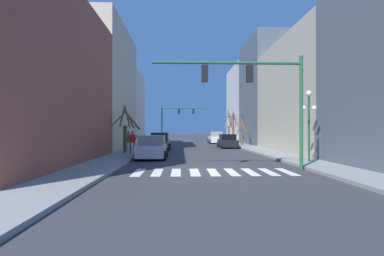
# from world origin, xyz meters

# --- Properties ---
(ground_plane) EXTENTS (240.00, 240.00, 0.00)m
(ground_plane) POSITION_xyz_m (0.00, 0.00, 0.00)
(ground_plane) COLOR #38383D
(sidewalk_left) EXTENTS (2.42, 90.00, 0.15)m
(sidewalk_left) POSITION_xyz_m (-6.02, 0.00, 0.07)
(sidewalk_left) COLOR gray
(sidewalk_left) RESTS_ON ground_plane
(sidewalk_right) EXTENTS (2.42, 90.00, 0.15)m
(sidewalk_right) POSITION_xyz_m (6.02, 0.00, 0.07)
(sidewalk_right) COLOR gray
(sidewalk_right) RESTS_ON ground_plane
(building_row_left) EXTENTS (6.00, 37.91, 12.58)m
(building_row_left) POSITION_xyz_m (-10.23, 13.22, 5.49)
(building_row_left) COLOR #934C3D
(building_row_left) RESTS_ON ground_plane
(building_row_right) EXTENTS (6.00, 48.08, 13.90)m
(building_row_right) POSITION_xyz_m (10.23, 18.50, 6.23)
(building_row_right) COLOR #515B66
(building_row_right) RESTS_ON ground_plane
(crosswalk_stripes) EXTENTS (7.65, 2.60, 0.01)m
(crosswalk_stripes) POSITION_xyz_m (-0.00, -0.96, 0.00)
(crosswalk_stripes) COLOR white
(crosswalk_stripes) RESTS_ON ground_plane
(traffic_signal_near) EXTENTS (7.67, 0.28, 5.83)m
(traffic_signal_near) POSITION_xyz_m (2.24, -0.38, 4.28)
(traffic_signal_near) COLOR #236038
(traffic_signal_near) RESTS_ON ground_plane
(traffic_signal_far) EXTENTS (7.74, 0.28, 5.89)m
(traffic_signal_far) POSITION_xyz_m (-2.22, 32.01, 4.33)
(traffic_signal_far) COLOR #236038
(traffic_signal_far) RESTS_ON ground_plane
(street_lamp_right_corner) EXTENTS (0.95, 0.36, 4.26)m
(street_lamp_right_corner) POSITION_xyz_m (6.10, 2.25, 3.17)
(street_lamp_right_corner) COLOR #1E4C2D
(street_lamp_right_corner) RESTS_ON sidewalk_right
(car_parked_left_mid) EXTENTS (2.14, 4.85, 1.77)m
(car_parked_left_mid) POSITION_xyz_m (3.62, 29.10, 0.82)
(car_parked_left_mid) COLOR white
(car_parked_left_mid) RESTS_ON ground_plane
(car_at_intersection) EXTENTS (2.05, 4.70, 1.77)m
(car_at_intersection) POSITION_xyz_m (-3.66, 14.88, 0.82)
(car_at_intersection) COLOR #236B38
(car_at_intersection) RESTS_ON ground_plane
(car_driving_toward_lane) EXTENTS (2.14, 4.51, 1.63)m
(car_driving_toward_lane) POSITION_xyz_m (-3.62, 6.05, 0.77)
(car_driving_toward_lane) COLOR silver
(car_driving_toward_lane) RESTS_ON ground_plane
(car_parked_right_near) EXTENTS (1.99, 4.50, 1.54)m
(car_parked_right_near) POSITION_xyz_m (3.69, 18.21, 0.73)
(car_parked_right_near) COLOR black
(car_parked_right_near) RESTS_ON ground_plane
(pedestrian_waiting_at_curb) EXTENTS (0.78, 0.29, 1.81)m
(pedestrian_waiting_at_curb) POSITION_xyz_m (-5.48, 8.94, 1.22)
(pedestrian_waiting_at_curb) COLOR #4C4C51
(pedestrian_waiting_at_curb) RESTS_ON sidewalk_left
(pedestrian_crossing_street) EXTENTS (0.76, 0.35, 1.78)m
(pedestrian_crossing_street) POSITION_xyz_m (-5.94, 9.68, 1.20)
(pedestrian_crossing_street) COLOR #7A705B
(pedestrian_crossing_street) RESTS_ON sidewalk_left
(street_tree_right_near) EXTENTS (2.74, 2.05, 5.32)m
(street_tree_right_near) POSITION_xyz_m (6.54, 34.16, 2.64)
(street_tree_right_near) COLOR brown
(street_tree_right_near) RESTS_ON sidewalk_right
(street_tree_left_near) EXTENTS (1.62, 1.63, 3.86)m
(street_tree_left_near) POSITION_xyz_m (5.89, 20.58, 1.78)
(street_tree_left_near) COLOR brown
(street_tree_left_near) RESTS_ON sidewalk_right
(street_tree_left_mid) EXTENTS (1.05, 2.23, 4.45)m
(street_tree_left_mid) POSITION_xyz_m (5.74, 25.72, 2.20)
(street_tree_left_mid) COLOR brown
(street_tree_left_mid) RESTS_ON sidewalk_right
(street_tree_right_mid) EXTENTS (2.47, 1.36, 3.93)m
(street_tree_right_mid) POSITION_xyz_m (-6.10, 9.45, 2.12)
(street_tree_right_mid) COLOR brown
(street_tree_right_mid) RESTS_ON sidewalk_left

